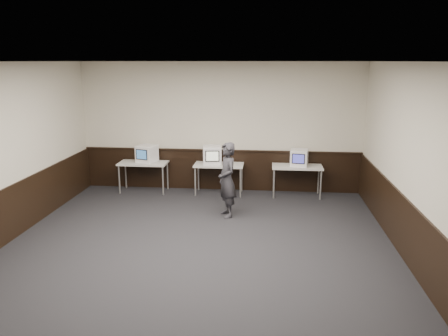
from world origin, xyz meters
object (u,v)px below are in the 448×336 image
Objects in this scene: emac_left at (147,154)px; person at (227,180)px; desk_center at (219,167)px; desk_right at (297,169)px; desk_left at (143,165)px; emac_right at (299,158)px; emac_center at (212,155)px.

person is (2.16, -1.62, -0.17)m from emac_left.
desk_right is at bearing 0.00° from desk_center.
emac_left is at bearing 24.10° from desk_left.
desk_center and desk_right have the same top height.
person reaches higher than desk_center.
emac_right is at bearing 0.19° from desk_center.
person is (-1.55, -1.58, 0.11)m from desk_right.
desk_center is at bearing -170.19° from emac_right.
person reaches higher than emac_right.
desk_left is at bearing -170.29° from emac_right.
emac_center reaches higher than desk_left.
emac_right is at bearing 9.02° from desk_right.
emac_center is 1.68m from person.
desk_right is 2.25× the size of emac_center.
desk_center is at bearing 17.43° from emac_left.
desk_right is (1.90, 0.00, 0.00)m from desk_center.
desk_left is 0.76× the size of person.
emac_right reaches higher than desk_left.
emac_center is at bearing 17.59° from emac_left.
emac_right is at bearing 18.20° from emac_left.
emac_left reaches higher than desk_left.
person is (-1.59, -1.59, -0.16)m from emac_right.
emac_center is (-2.07, 0.01, 0.29)m from desk_right.
desk_center is 1.00× the size of desk_right.
person is at bearing -80.61° from emac_center.
emac_left is 1.05× the size of emac_center.
emac_right reaches higher than desk_center.
emac_left is (-3.71, 0.04, 0.28)m from desk_right.
desk_left is at bearing -137.17° from emac_left.
emac_center is at bearing 177.11° from desk_center.
emac_right is at bearing 0.10° from desk_left.
person is (0.35, -1.58, 0.11)m from desk_center.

